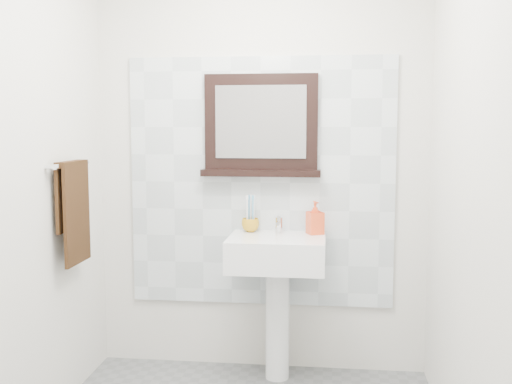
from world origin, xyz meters
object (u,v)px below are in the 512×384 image
toothbrush_cup (250,225)px  framed_mirror (261,128)px  hand_towel (74,204)px  pedestal_sink (277,268)px  soap_dispenser (315,218)px

toothbrush_cup → framed_mirror: size_ratio=0.15×
framed_mirror → hand_towel: bearing=-150.8°
pedestal_sink → hand_towel: hand_towel is taller
pedestal_sink → toothbrush_cup: size_ratio=9.28×
soap_dispenser → hand_towel: 1.36m
soap_dispenser → framed_mirror: bearing=142.9°
soap_dispenser → hand_towel: (-1.27, -0.45, 0.12)m
pedestal_sink → framed_mirror: (-0.11, 0.19, 0.80)m
toothbrush_cup → framed_mirror: 0.58m
soap_dispenser → framed_mirror: 0.62m
toothbrush_cup → pedestal_sink: bearing=-38.3°
hand_towel → soap_dispenser: bearing=19.4°
toothbrush_cup → soap_dispenser: size_ratio=0.54×
pedestal_sink → framed_mirror: bearing=121.3°
framed_mirror → hand_towel: 1.16m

